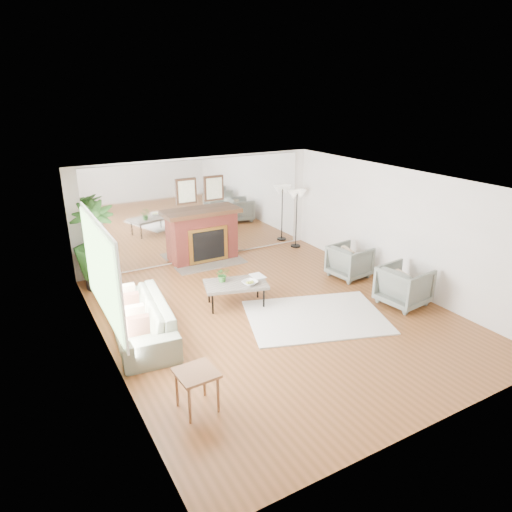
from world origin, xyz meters
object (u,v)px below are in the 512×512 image
sofa (140,319)px  side_table (197,378)px  fireplace (205,236)px  potted_ficus (95,243)px  coffee_table (236,285)px  floor_lamp (297,199)px  armchair_back (350,261)px  armchair_front (404,286)px

sofa → side_table: bearing=8.8°
fireplace → potted_ficus: size_ratio=1.11×
sofa → potted_ficus: 2.55m
side_table → coffee_table: bearing=53.5°
sofa → floor_lamp: 5.70m
potted_ficus → floor_lamp: 5.16m
coffee_table → armchair_back: 2.88m
fireplace → sofa: (-2.42, -2.78, -0.33)m
sofa → potted_ficus: bearing=-169.9°
armchair_front → floor_lamp: 4.03m
coffee_table → potted_ficus: size_ratio=0.72×
sofa → floor_lamp: size_ratio=1.48×
coffee_table → armchair_front: armchair_front is taller
side_table → floor_lamp: floor_lamp is taller
side_table → sofa: bearing=93.0°
fireplace → floor_lamp: (2.55, -0.16, 0.65)m
sofa → armchair_front: armchair_front is taller
armchair_front → potted_ficus: (-5.02, 3.76, 0.60)m
coffee_table → potted_ficus: potted_ficus is taller
armchair_back → side_table: size_ratio=1.40×
coffee_table → armchair_front: bearing=-28.3°
coffee_table → armchair_back: bearing=0.9°
armchair_front → floor_lamp: floor_lamp is taller
fireplace → armchair_back: size_ratio=2.54×
fireplace → potted_ficus: 2.64m
armchair_back → sofa: bearing=86.6°
sofa → armchair_front: 5.01m
armchair_front → armchair_back: bearing=-7.2°
coffee_table → side_table: side_table is taller
coffee_table → sofa: 1.98m
armchair_back → floor_lamp: bearing=-10.1°
side_table → fireplace: bearing=65.3°
sofa → armchair_front: (4.84, -1.30, 0.06)m
coffee_table → floor_lamp: bearing=38.2°
coffee_table → floor_lamp: (3.00, 2.36, 0.87)m
sofa → armchair_front: bearing=80.8°
sofa → armchair_back: armchair_back is taller
fireplace → side_table: fireplace is taller
fireplace → floor_lamp: bearing=-3.6°
armchair_back → armchair_front: (0.00, -1.60, 0.02)m
sofa → potted_ficus: size_ratio=1.23×
coffee_table → side_table: (-1.84, -2.49, 0.05)m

